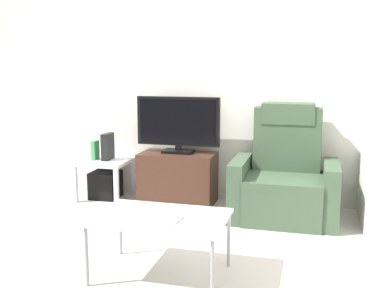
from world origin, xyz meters
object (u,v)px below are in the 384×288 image
(television, at_px, (178,123))
(side_table, at_px, (105,166))
(tv_stand, at_px, (178,178))
(book_upright, at_px, (95,150))
(recliner_armchair, at_px, (285,179))
(cell_phone, at_px, (175,220))
(game_console, at_px, (108,147))
(subwoofer_box, at_px, (106,185))
(coffee_table, at_px, (161,220))

(television, relative_size, side_table, 1.64)
(tv_stand, distance_m, book_upright, 0.96)
(tv_stand, relative_size, side_table, 1.45)
(tv_stand, xyz_separation_m, recliner_armchair, (1.12, -0.19, 0.10))
(cell_phone, bearing_deg, side_table, 132.64)
(side_table, bearing_deg, television, 3.56)
(book_upright, relative_size, cell_phone, 1.39)
(game_console, xyz_separation_m, cell_phone, (1.30, -1.74, -0.14))
(tv_stand, relative_size, book_upright, 3.77)
(tv_stand, relative_size, television, 0.89)
(tv_stand, xyz_separation_m, side_table, (-0.82, -0.03, 0.09))
(game_console, bearing_deg, tv_stand, 1.62)
(tv_stand, relative_size, subwoofer_box, 2.68)
(tv_stand, bearing_deg, game_console, -178.38)
(recliner_armchair, height_order, side_table, recliner_armchair)
(game_console, bearing_deg, subwoofer_box, -164.05)
(cell_phone, bearing_deg, television, 111.01)
(subwoofer_box, distance_m, cell_phone, 2.20)
(recliner_armchair, distance_m, side_table, 1.95)
(book_upright, bearing_deg, subwoofer_box, 11.31)
(television, height_order, book_upright, television)
(tv_stand, xyz_separation_m, cell_phone, (0.51, -1.76, 0.17))
(book_upright, xyz_separation_m, cell_phone, (1.43, -1.71, -0.10))
(tv_stand, distance_m, side_table, 0.83)
(recliner_armchair, height_order, coffee_table, recliner_armchair)
(side_table, distance_m, cell_phone, 2.18)
(coffee_table, xyz_separation_m, cell_phone, (0.12, -0.07, 0.03))
(side_table, bearing_deg, recliner_armchair, -4.64)
(side_table, relative_size, subwoofer_box, 1.84)
(subwoofer_box, height_order, coffee_table, coffee_table)
(side_table, bearing_deg, coffee_table, -53.82)
(subwoofer_box, relative_size, book_upright, 1.41)
(recliner_armchair, bearing_deg, game_console, -175.76)
(television, relative_size, book_upright, 4.25)
(television, height_order, coffee_table, television)
(television, distance_m, coffee_table, 1.81)
(side_table, height_order, game_console, game_console)
(game_console, bearing_deg, book_upright, -167.47)
(book_upright, bearing_deg, side_table, 11.31)
(coffee_table, relative_size, cell_phone, 6.00)
(tv_stand, bearing_deg, cell_phone, -73.85)
(book_upright, distance_m, cell_phone, 2.23)
(subwoofer_box, relative_size, cell_phone, 1.95)
(tv_stand, bearing_deg, book_upright, -176.76)
(television, bearing_deg, cell_phone, -74.01)
(television, distance_m, book_upright, 0.98)
(recliner_armchair, height_order, book_upright, recliner_armchair)
(subwoofer_box, relative_size, coffee_table, 0.33)
(tv_stand, height_order, book_upright, book_upright)
(television, bearing_deg, side_table, -176.44)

